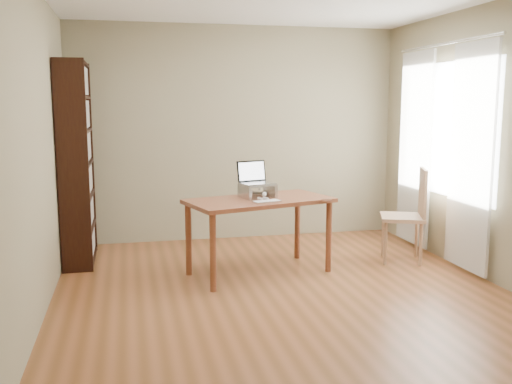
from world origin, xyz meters
The scene contains 10 objects.
room centered at (0.03, 0.01, 1.30)m, with size 4.04×4.54×2.64m.
bookshelf centered at (-1.83, 1.55, 1.05)m, with size 0.30×0.90×2.10m.
curtains centered at (1.92, 0.80, 1.17)m, with size 0.03×1.90×2.25m.
desk centered at (-0.07, 0.70, 0.65)m, with size 1.52×1.05×0.75m.
laptop_stand centered at (-0.07, 0.78, 0.83)m, with size 0.32×0.25×0.13m.
laptop centered at (-0.07, 0.83, 0.94)m, with size 0.36×0.34×0.22m.
keyboard centered at (-0.05, 0.48, 0.76)m, with size 0.28×0.18×0.02m.
coaster centered at (0.54, 0.47, 0.75)m, with size 0.11×0.11×0.01m, color brown.
cat centered at (-0.10, 0.81, 0.81)m, with size 0.23×0.47×0.14m.
chair centered at (1.59, 0.80, 0.54)m, with size 0.58×0.57×1.00m.
Camera 1 is at (-1.32, -4.64, 1.68)m, focal length 40.00 mm.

